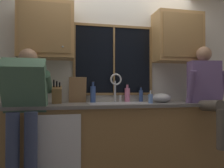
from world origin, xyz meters
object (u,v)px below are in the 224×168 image
at_px(cutting_board, 78,90).
at_px(bottle_amber_small, 93,94).
at_px(mixing_bowl, 161,98).
at_px(soap_dispenser, 151,98).
at_px(knife_block, 57,95).
at_px(bottle_tall_clear, 127,94).
at_px(person_standing, 25,102).
at_px(bottle_green_glass, 141,96).
at_px(person_sitting_on_counter, 209,89).

distance_m(cutting_board, bottle_amber_small, 0.22).
xyz_separation_m(mixing_bowl, soap_dispenser, (-0.22, -0.14, 0.01)).
xyz_separation_m(knife_block, bottle_tall_clear, (0.97, 0.15, -0.00)).
bearing_deg(person_standing, cutting_board, 42.51).
bearing_deg(mixing_bowl, bottle_green_glass, 141.70).
xyz_separation_m(mixing_bowl, bottle_tall_clear, (-0.44, 0.19, 0.05)).
relative_size(bottle_green_glass, bottle_amber_small, 0.74).
xyz_separation_m(mixing_bowl, bottle_amber_small, (-0.94, 0.14, 0.06)).
height_order(person_sitting_on_counter, cutting_board, person_sitting_on_counter).
bearing_deg(person_standing, bottle_amber_small, 31.95).
distance_m(cutting_board, bottle_green_glass, 0.91).
bearing_deg(cutting_board, bottle_green_glass, -0.16).
xyz_separation_m(cutting_board, mixing_bowl, (1.14, -0.19, -0.11)).
xyz_separation_m(person_standing, cutting_board, (0.59, 0.54, 0.13)).
xyz_separation_m(knife_block, bottle_green_glass, (1.18, 0.14, -0.02)).
xyz_separation_m(person_sitting_on_counter, bottle_green_glass, (-0.76, 0.48, -0.10)).
distance_m(bottle_tall_clear, bottle_amber_small, 0.50).
distance_m(person_sitting_on_counter, cutting_board, 1.74).
distance_m(cutting_board, mixing_bowl, 1.16).
distance_m(knife_block, bottle_green_glass, 1.19).
xyz_separation_m(person_sitting_on_counter, knife_block, (-1.94, 0.34, -0.08)).
distance_m(person_standing, bottle_tall_clear, 1.40).
height_order(person_sitting_on_counter, bottle_amber_small, person_sitting_on_counter).
bearing_deg(cutting_board, soap_dispenser, -19.70).
relative_size(knife_block, cutting_board, 0.91).
bearing_deg(cutting_board, person_sitting_on_counter, -16.14).
height_order(soap_dispenser, bottle_tall_clear, bottle_tall_clear).
xyz_separation_m(knife_block, bottle_amber_small, (0.47, 0.10, 0.01)).
bearing_deg(person_standing, person_sitting_on_counter, 1.36).
height_order(person_standing, soap_dispenser, person_standing).
relative_size(person_sitting_on_counter, mixing_bowl, 4.82).
distance_m(person_sitting_on_counter, bottle_tall_clear, 1.09).
height_order(knife_block, cutting_board, cutting_board).
xyz_separation_m(bottle_green_glass, bottle_tall_clear, (-0.20, 0.01, 0.02)).
relative_size(knife_block, soap_dispenser, 1.92).
xyz_separation_m(bottle_tall_clear, bottle_amber_small, (-0.50, -0.05, 0.01)).
distance_m(person_sitting_on_counter, bottle_amber_small, 1.53).
xyz_separation_m(soap_dispenser, bottle_green_glass, (-0.01, 0.33, 0.02)).
distance_m(person_standing, bottle_green_glass, 1.59).
height_order(mixing_bowl, soap_dispenser, soap_dispenser).
bearing_deg(knife_block, person_standing, -128.88).
distance_m(soap_dispenser, bottle_amber_small, 0.78).
bearing_deg(cutting_board, knife_block, -151.86).
xyz_separation_m(person_standing, knife_block, (0.32, 0.39, 0.06)).
bearing_deg(mixing_bowl, bottle_tall_clear, 156.21).
distance_m(mixing_bowl, soap_dispenser, 0.26).
relative_size(knife_block, mixing_bowl, 1.23).
height_order(person_standing, bottle_amber_small, person_standing).
relative_size(soap_dispenser, bottle_green_glass, 0.78).
height_order(person_sitting_on_counter, bottle_green_glass, person_sitting_on_counter).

